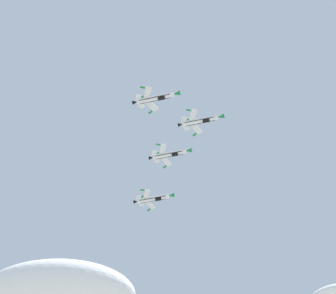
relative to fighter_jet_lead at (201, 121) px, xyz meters
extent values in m
cylinder|color=silver|center=(-0.27, 0.06, 0.00)|extent=(12.07, 4.41, 1.70)
cube|color=#2D3338|center=(-0.30, -0.05, -0.46)|extent=(10.16, 3.77, 0.76)
cone|color=#197A38|center=(6.68, -1.58, 0.00)|extent=(2.69, 2.07, 1.56)
cone|color=black|center=(-6.85, 1.61, 0.00)|extent=(1.87, 1.69, 1.36)
ellipsoid|color=#192333|center=(2.33, -0.38, 0.61)|extent=(3.42, 2.04, 1.35)
cube|color=black|center=(1.78, -0.63, -0.78)|extent=(2.43, 1.75, 1.10)
cube|color=silver|center=(-1.37, 2.89, -0.76)|extent=(4.14, 4.34, 1.28)
cube|color=#197A38|center=(-1.99, 5.12, -1.30)|extent=(1.60, 1.51, 0.38)
cube|color=silver|center=(-2.53, -2.02, 0.59)|extent=(2.88, 4.46, 1.28)
cube|color=#197A38|center=(-4.08, -3.74, 1.13)|extent=(1.70, 0.99, 0.38)
cube|color=silver|center=(-4.90, 2.67, -0.40)|extent=(2.64, 2.75, 0.72)
cube|color=silver|center=(-5.58, -0.20, 0.39)|extent=(2.01, 2.40, 0.72)
cube|color=#197A38|center=(-4.84, 1.62, 1.74)|extent=(2.73, 1.44, 2.56)
cylinder|color=silver|center=(-10.95, 15.75, 0.25)|extent=(12.07, 4.41, 1.70)
cube|color=#2D3338|center=(-10.98, 15.63, -0.20)|extent=(10.16, 3.77, 0.76)
cone|color=#197A38|center=(-3.99, 14.11, 0.25)|extent=(2.69, 2.07, 1.56)
cone|color=black|center=(-17.52, 17.30, 0.25)|extent=(1.87, 1.69, 1.36)
ellipsoid|color=#192333|center=(-8.34, 15.31, 0.87)|extent=(3.42, 2.05, 1.35)
cube|color=black|center=(-8.90, 15.05, -0.53)|extent=(2.44, 1.75, 1.10)
cube|color=silver|center=(-12.05, 18.57, -0.51)|extent=(4.14, 4.34, 1.29)
cube|color=#197A38|center=(-12.67, 20.80, -1.06)|extent=(1.60, 1.51, 0.38)
cube|color=silver|center=(-13.20, 13.67, 0.85)|extent=(2.88, 4.45, 1.29)
cube|color=#197A38|center=(-14.76, 11.95, 1.40)|extent=(1.70, 0.99, 0.38)
cube|color=silver|center=(-15.58, 18.35, -0.14)|extent=(2.64, 2.75, 0.73)
cube|color=silver|center=(-16.25, 15.49, 0.65)|extent=(2.01, 2.40, 0.73)
cube|color=#197A38|center=(-15.51, 17.31, 2.00)|extent=(2.73, 1.45, 2.56)
cylinder|color=silver|center=(-14.96, -10.38, -0.73)|extent=(12.07, 4.41, 1.70)
cube|color=#2D3338|center=(-14.98, -10.44, -1.19)|extent=(10.15, 3.76, 0.60)
cone|color=#197A38|center=(-8.00, -12.02, -0.73)|extent=(2.69, 2.07, 1.56)
cone|color=black|center=(-21.53, -8.83, -0.73)|extent=(1.87, 1.69, 1.36)
ellipsoid|color=#192333|center=(-12.37, -10.90, -0.10)|extent=(3.40, 1.94, 1.24)
cube|color=black|center=(-12.89, -10.99, -1.53)|extent=(2.42, 1.68, 0.99)
cube|color=silver|center=(-16.04, -7.48, -1.19)|extent=(4.19, 4.40, 0.79)
cube|color=#197A38|center=(-16.65, -5.20, -1.48)|extent=(1.59, 1.49, 0.32)
cube|color=silver|center=(-17.23, -12.51, -0.45)|extent=(2.90, 4.53, 0.79)
cube|color=#197A38|center=(-18.79, -14.28, -0.15)|extent=(1.69, 0.98, 0.32)
cube|color=silver|center=(-19.58, -7.74, -0.95)|extent=(2.66, 2.78, 0.47)
cube|color=silver|center=(-20.27, -10.68, -0.52)|extent=(2.01, 2.43, 0.47)
cube|color=#197A38|center=(-19.58, -9.03, 1.06)|extent=(2.66, 1.15, 2.60)
cylinder|color=silver|center=(-17.52, 34.20, -4.57)|extent=(12.07, 4.41, 1.70)
cube|color=#2D3338|center=(-17.55, 34.10, -5.02)|extent=(10.16, 3.77, 0.72)
cone|color=#197A38|center=(-10.56, 32.56, -4.57)|extent=(2.69, 2.07, 1.56)
cone|color=black|center=(-24.09, 35.75, -4.57)|extent=(1.87, 1.69, 1.36)
ellipsoid|color=#192333|center=(-14.92, 33.74, -3.95)|extent=(3.42, 2.02, 1.33)
cube|color=black|center=(-15.46, 33.53, -5.35)|extent=(2.43, 1.74, 1.07)
cube|color=silver|center=(-18.62, 37.05, -5.26)|extent=(4.15, 4.36, 1.17)
cube|color=#197A38|center=(-19.24, 39.29, -5.74)|extent=(1.60, 1.50, 0.36)
cube|color=silver|center=(-19.78, 32.11, -4.05)|extent=(2.89, 4.48, 1.17)
cube|color=#197A38|center=(-21.34, 30.37, -3.56)|extent=(1.70, 0.99, 0.36)
cube|color=silver|center=(-22.15, 36.82, -4.92)|extent=(2.64, 2.76, 0.67)
cube|color=silver|center=(-22.83, 33.93, -4.22)|extent=(2.01, 2.41, 0.67)
cube|color=#197A38|center=(-22.10, 35.71, -2.81)|extent=(2.71, 1.37, 2.58)
camera|label=1|loc=(-8.57, -106.71, -127.64)|focal=52.73mm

